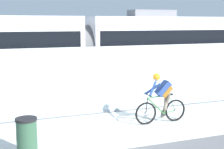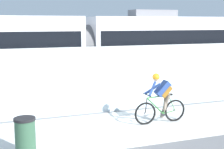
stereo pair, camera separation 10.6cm
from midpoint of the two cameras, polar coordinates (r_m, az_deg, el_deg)
name	(u,v)px [view 2 (the right image)]	position (r m, az deg, el deg)	size (l,w,h in m)	color
ground_plane	(105,129)	(9.84, -0.97, -9.62)	(200.00, 200.00, 0.00)	slate
bike_path_deck	(105,129)	(9.84, -0.97, -9.59)	(32.00, 3.20, 0.01)	silver
glass_parapet	(88,98)	(11.39, -4.02, -4.21)	(32.00, 0.05, 1.08)	silver
concrete_barrier_wall	(75,75)	(12.99, -6.23, -0.07)	(32.00, 0.36, 2.19)	silver
tram_rail_near	(63,90)	(15.57, -8.34, -2.66)	(32.00, 0.08, 0.01)	#595654
tram_rail_far	(58,84)	(16.95, -9.32, -1.72)	(32.00, 0.08, 0.01)	#595654
tram	(84,48)	(16.28, -4.77, 4.63)	(22.56, 2.54, 3.81)	silver
cyclist_on_bike	(161,99)	(10.35, 8.86, -4.27)	(1.77, 0.58, 1.61)	black
trash_bin	(25,137)	(8.05, -14.61, -10.62)	(0.51, 0.51, 0.96)	#33593F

